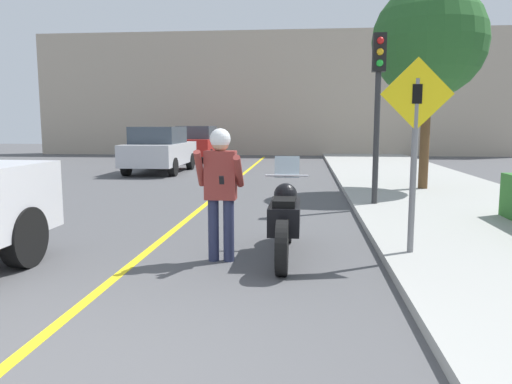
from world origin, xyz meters
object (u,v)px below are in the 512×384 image
at_px(parked_car_silver, 160,149).
at_px(parked_car_red, 198,143).
at_px(traffic_light, 378,86).
at_px(person_biker, 221,181).
at_px(crossing_sign, 415,137).
at_px(motorcycle, 285,219).
at_px(street_tree, 429,42).

bearing_deg(parked_car_silver, parked_car_red, 88.93).
bearing_deg(traffic_light, parked_car_silver, 132.59).
bearing_deg(person_biker, crossing_sign, 5.34).
height_order(traffic_light, parked_car_silver, traffic_light).
distance_m(parked_car_silver, parked_car_red, 6.04).
distance_m(crossing_sign, parked_car_silver, 13.25).
bearing_deg(motorcycle, crossing_sign, -2.77).
xyz_separation_m(person_biker, parked_car_red, (-4.12, 17.68, -0.20)).
bearing_deg(parked_car_red, person_biker, -76.88).
distance_m(person_biker, parked_car_red, 18.15).
height_order(person_biker, street_tree, street_tree).
relative_size(motorcycle, crossing_sign, 0.94).
relative_size(traffic_light, street_tree, 0.68).
distance_m(person_biker, street_tree, 8.52).
relative_size(motorcycle, traffic_light, 0.67).
height_order(motorcycle, crossing_sign, crossing_sign).
height_order(traffic_light, street_tree, street_tree).
height_order(crossing_sign, street_tree, street_tree).
xyz_separation_m(motorcycle, parked_car_silver, (-5.05, 11.33, 0.34)).
bearing_deg(person_biker, motorcycle, 20.71).
xyz_separation_m(person_biker, parked_car_silver, (-4.23, 11.64, -0.20)).
xyz_separation_m(motorcycle, traffic_light, (1.73, 3.95, 2.03)).
height_order(person_biker, parked_car_red, person_biker).
xyz_separation_m(motorcycle, street_tree, (3.31, 6.61, 3.30)).
height_order(traffic_light, parked_car_red, traffic_light).
bearing_deg(person_biker, parked_car_red, 103.12).
distance_m(motorcycle, parked_car_silver, 12.41).
height_order(parked_car_silver, parked_car_red, same).
relative_size(motorcycle, street_tree, 0.45).
relative_size(crossing_sign, street_tree, 0.48).
bearing_deg(street_tree, person_biker, -120.83).
distance_m(person_biker, crossing_sign, 2.53).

